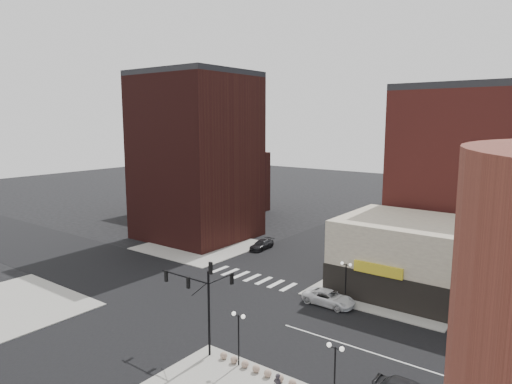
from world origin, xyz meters
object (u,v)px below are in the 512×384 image
Objects in this scene: white_suv at (329,298)px; street_lamp_ne at (346,272)px; dark_sedan_north at (262,245)px; street_lamp_se_a at (238,326)px; traffic_signal at (203,292)px; street_lamp_se_b at (335,359)px.

street_lamp_ne is at bearing -34.20° from white_suv.
white_suv is 21.17m from dark_sedan_north.
street_lamp_se_a is 31.94m from dark_sedan_north.
traffic_signal is 1.87× the size of street_lamp_ne.
traffic_signal is at bearing -65.61° from dark_sedan_north.
dark_sedan_north is at bearing 123.08° from street_lamp_se_a.
street_lamp_se_a reaches higher than white_suv.
street_lamp_se_b is at bearing 0.00° from street_lamp_se_a.
street_lamp_se_b reaches higher than white_suv.
white_suv reaches higher than dark_sedan_north.
traffic_signal is 1.71× the size of dark_sedan_north.
traffic_signal reaches higher than white_suv.
street_lamp_se_b is at bearing -66.37° from street_lamp_ne.
street_lamp_se_a reaches higher than dark_sedan_north.
traffic_signal reaches higher than dark_sedan_north.
street_lamp_ne is at bearing 73.25° from traffic_signal.
traffic_signal is at bearing 179.18° from street_lamp_se_b.
street_lamp_ne is at bearing 113.63° from street_lamp_se_b.
street_lamp_se_b is 0.78× the size of white_suv.
street_lamp_se_a is 0.91× the size of dark_sedan_north.
street_lamp_se_a is at bearing -2.57° from traffic_signal.
street_lamp_se_b is 36.90m from dark_sedan_north.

